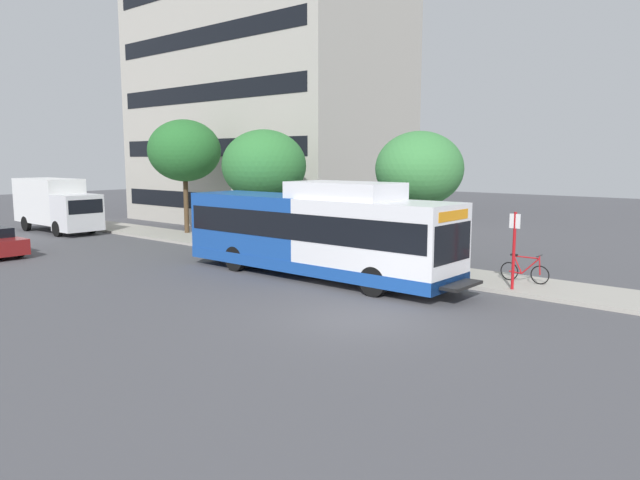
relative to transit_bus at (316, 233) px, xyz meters
name	(u,v)px	position (x,y,z in m)	size (l,w,h in m)	color
ground_plane	(186,281)	(-3.63, 3.19, -1.70)	(120.00, 120.00, 0.00)	#4C4C51
sidewalk_curb	(346,260)	(3.37, 1.19, -1.63)	(3.00, 56.00, 0.14)	#A8A399
transit_bus	(316,233)	(0.00, 0.00, 0.00)	(2.58, 12.25, 3.65)	white
bus_stop_sign_pole	(514,245)	(2.25, -6.78, -0.05)	(0.10, 0.36, 2.60)	red
bicycle_parked	(525,270)	(3.62, -6.65, -1.14)	(0.52, 1.76, 1.02)	black
street_tree_near_stop	(419,169)	(4.19, -1.92, 2.35)	(3.56, 3.56, 5.44)	#4C3823
street_tree_mid_block	(264,166)	(4.01, 6.88, 2.41)	(4.21, 4.21, 5.77)	#4C3823
street_tree_far_block	(184,151)	(4.44, 13.92, 3.21)	(4.19, 4.19, 6.57)	#4C3823
box_truck_background	(56,204)	(0.15, 21.19, 0.04)	(2.32, 7.01, 3.25)	silver
apartment_tower_backdrop	(262,22)	(12.72, 15.88, 12.05)	(10.45, 19.06, 27.51)	#ADA89E
lattice_comm_tower	(138,109)	(14.67, 34.55, 7.35)	(1.10, 1.10, 27.36)	#B7B7BC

